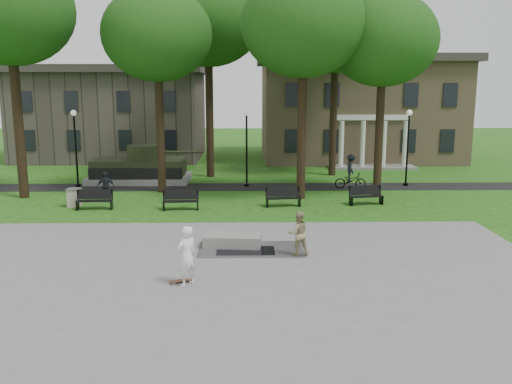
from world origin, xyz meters
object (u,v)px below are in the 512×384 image
at_px(concrete_block, 232,240).
at_px(friend_watching, 298,233).
at_px(skateboarder, 187,256).
at_px(park_bench_0, 95,199).
at_px(trash_bin, 74,198).
at_px(cyclist, 351,175).

relative_size(concrete_block, friend_watching, 1.33).
xyz_separation_m(skateboarder, friend_watching, (3.75, 3.03, -0.13)).
bearing_deg(friend_watching, park_bench_0, -51.85).
height_order(concrete_block, skateboarder, skateboarder).
distance_m(concrete_block, friend_watching, 2.78).
relative_size(concrete_block, skateboarder, 1.15).
xyz_separation_m(concrete_block, trash_bin, (-8.37, 7.27, 0.24)).
xyz_separation_m(concrete_block, park_bench_0, (-7.14, 6.67, 0.28)).
height_order(friend_watching, cyclist, cyclist).
distance_m(cyclist, park_bench_0, 15.05).
relative_size(skateboarder, park_bench_0, 1.05).
bearing_deg(park_bench_0, concrete_block, -46.33).
bearing_deg(concrete_block, trash_bin, 139.03).
xyz_separation_m(concrete_block, friend_watching, (2.44, -1.18, 0.60)).
relative_size(skateboarder, friend_watching, 1.15).
distance_m(skateboarder, park_bench_0, 12.36).
height_order(friend_watching, park_bench_0, friend_watching).
bearing_deg(trash_bin, cyclist, 17.57).
xyz_separation_m(cyclist, park_bench_0, (-14.03, -5.43, -0.34)).
relative_size(cyclist, trash_bin, 2.19).
height_order(skateboarder, trash_bin, skateboarder).
bearing_deg(concrete_block, friend_watching, -25.80).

